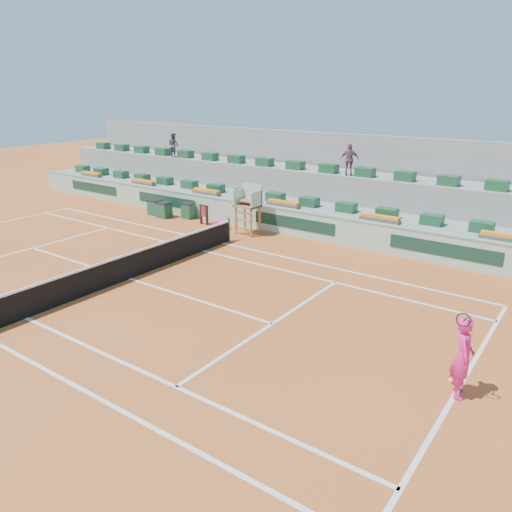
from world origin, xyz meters
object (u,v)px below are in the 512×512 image
object	(u,v)px
umpire_chair	(249,202)
tennis_player	(463,357)
player_bag	(221,225)
drink_cooler_a	(188,211)

from	to	relation	value
umpire_chair	tennis_player	bearing A→B (deg)	-33.95
tennis_player	player_bag	bearing A→B (deg)	149.78
drink_cooler_a	tennis_player	bearing A→B (deg)	-27.48
player_bag	drink_cooler_a	distance (m)	2.81
drink_cooler_a	tennis_player	size ratio (longest dim) A/B	0.37
player_bag	tennis_player	size ratio (longest dim) A/B	0.35
tennis_player	umpire_chair	bearing A→B (deg)	146.05
player_bag	tennis_player	xyz separation A→B (m)	(13.63, -7.94, 0.82)
umpire_chair	drink_cooler_a	distance (m)	4.60
umpire_chair	drink_cooler_a	size ratio (longest dim) A/B	2.86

